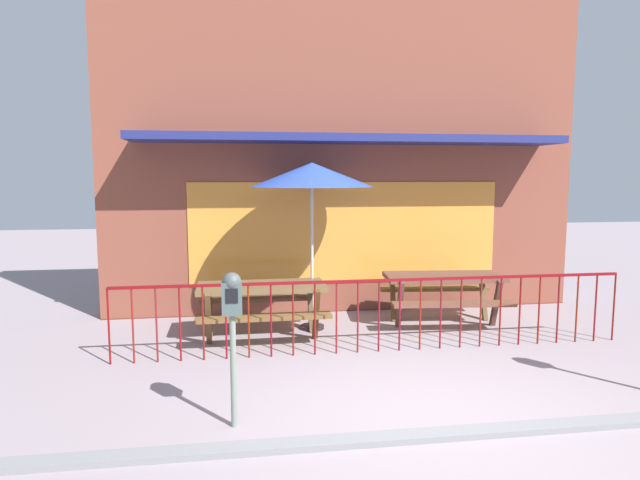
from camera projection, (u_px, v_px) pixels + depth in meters
name	position (u px, v px, depth m)	size (l,w,h in m)	color
ground	(430.00, 416.00, 5.18)	(40.00, 40.00, 0.00)	gray
pub_storefront	(345.00, 144.00, 9.14)	(8.05, 1.38, 5.72)	#4C1A16
patio_fence_front	(379.00, 302.00, 7.03)	(6.79, 0.04, 0.97)	maroon
picnic_table_left	(262.00, 296.00, 7.65)	(1.82, 1.38, 0.79)	brown
picnic_table_right	(443.00, 285.00, 8.40)	(1.92, 1.53, 0.79)	brown
patio_umbrella	(312.00, 176.00, 7.90)	(1.79, 1.79, 2.49)	black
parking_meter_near	(232.00, 308.00, 4.85)	(0.18, 0.17, 1.44)	slate
curb_edge	(446.00, 437.00, 4.77)	(11.27, 0.20, 0.11)	gray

